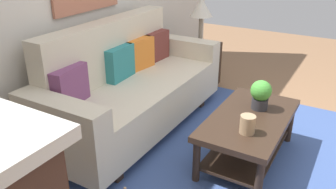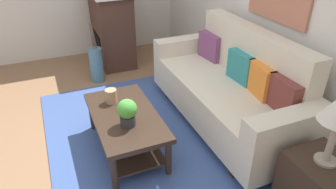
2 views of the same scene
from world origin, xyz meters
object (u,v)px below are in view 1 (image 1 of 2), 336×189
coffee_table (249,129)px  tabletop_vase (247,124)px  throw_pillow_teal (120,63)px  throw_pillow_orange (139,54)px  throw_pillow_maroon (156,46)px  table_lamp (201,9)px  potted_plant_tabletop (261,94)px  couch (131,89)px  side_table (199,65)px  throw_pillow_plum (70,86)px

coffee_table → tabletop_vase: (-0.27, -0.06, 0.19)m
throw_pillow_teal → throw_pillow_orange: bearing=0.0°
throw_pillow_maroon → coffee_table: size_ratio=0.33×
table_lamp → potted_plant_tabletop: bearing=-135.9°
couch → throw_pillow_teal: bearing=90.0°
throw_pillow_teal → throw_pillow_orange: 0.33m
tabletop_vase → potted_plant_tabletop: size_ratio=0.55×
throw_pillow_orange → table_lamp: (1.04, -0.22, 0.31)m
coffee_table → side_table: (1.35, 1.11, -0.03)m
coffee_table → potted_plant_tabletop: 0.32m
throw_pillow_plum → potted_plant_tabletop: 1.61m
couch → throw_pillow_maroon: 0.72m
throw_pillow_teal → throw_pillow_maroon: size_ratio=1.00×
throw_pillow_plum → potted_plant_tabletop: bearing=-56.8°
throw_pillow_plum → side_table: size_ratio=0.64×
throw_pillow_plum → coffee_table: (0.70, -1.32, -0.37)m
tabletop_vase → table_lamp: 2.05m
potted_plant_tabletop → side_table: bearing=44.1°
side_table → table_lamp: bearing=0.0°
throw_pillow_maroon → tabletop_vase: throw_pillow_maroon is taller
throw_pillow_maroon → tabletop_vase: size_ratio=2.49×
couch → potted_plant_tabletop: size_ratio=8.22×
throw_pillow_plum → coffee_table: throw_pillow_plum is taller
tabletop_vase → coffee_table: bearing=12.7°
throw_pillow_orange → throw_pillow_maroon: bearing=0.0°
couch → throw_pillow_plum: size_ratio=5.98×
side_table → tabletop_vase: bearing=-144.1°
throw_pillow_plum → throw_pillow_maroon: bearing=0.0°
throw_pillow_maroon → potted_plant_tabletop: 1.42m
couch → tabletop_vase: bearing=-100.8°
table_lamp → throw_pillow_orange: bearing=168.3°
throw_pillow_orange → side_table: size_ratio=0.64×
table_lamp → tabletop_vase: bearing=-144.1°
throw_pillow_maroon → table_lamp: bearing=-16.9°
throw_pillow_plum → side_table: 2.09m
potted_plant_tabletop → throw_pillow_orange: bearing=84.9°
tabletop_vase → couch: bearing=79.2°
tabletop_vase → table_lamp: table_lamp is taller
throw_pillow_orange → tabletop_vase: (-0.57, -1.38, -0.18)m
throw_pillow_maroon → coffee_table: 1.51m
tabletop_vase → potted_plant_tabletop: potted_plant_tabletop is taller
tabletop_vase → side_table: tabletop_vase is taller
couch → coffee_table: (0.03, -1.20, -0.12)m
throw_pillow_orange → throw_pillow_maroon: 0.33m
throw_pillow_orange → tabletop_vase: 1.51m
coffee_table → couch: bearing=91.4°
throw_pillow_teal → throw_pillow_plum: bearing=180.0°
throw_pillow_orange → tabletop_vase: bearing=-112.5°
table_lamp → side_table: bearing=0.0°
throw_pillow_orange → throw_pillow_plum: bearing=180.0°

